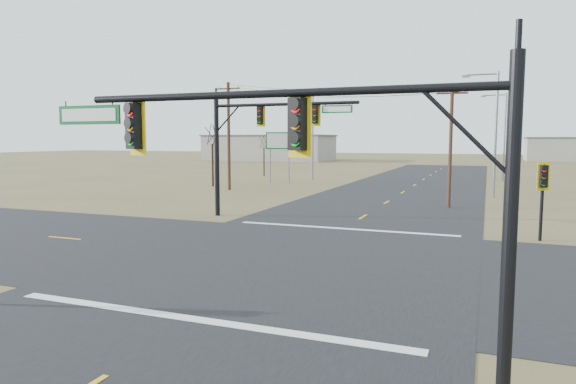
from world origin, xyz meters
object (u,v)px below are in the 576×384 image
(mast_arm_near, at_px, (299,148))
(bare_tree_a, at_px, (212,134))
(pedestal_signal_ne, at_px, (543,182))
(streetlight_a, at_px, (493,127))
(streetlight_c, at_px, (315,131))
(utility_pole_far, at_px, (229,135))
(streetlight_b, at_px, (503,132))
(highway_sign, at_px, (279,147))
(utility_pole_near, at_px, (451,144))
(bare_tree_b, at_px, (264,141))
(mast_arm_far, at_px, (258,130))

(mast_arm_near, xyz_separation_m, bare_tree_a, (-22.69, 36.35, 0.74))
(pedestal_signal_ne, xyz_separation_m, streetlight_a, (-2.15, 19.06, 2.98))
(mast_arm_near, height_order, streetlight_a, streetlight_a)
(streetlight_c, bearing_deg, streetlight_a, -27.19)
(pedestal_signal_ne, distance_m, streetlight_a, 19.41)
(mast_arm_near, height_order, utility_pole_far, utility_pole_far)
(pedestal_signal_ne, height_order, streetlight_b, streetlight_b)
(highway_sign, bearing_deg, streetlight_b, 4.80)
(utility_pole_near, bearing_deg, streetlight_b, 81.45)
(streetlight_a, height_order, streetlight_b, streetlight_a)
(pedestal_signal_ne, bearing_deg, streetlight_a, 81.48)
(highway_sign, relative_size, bare_tree_a, 0.82)
(streetlight_b, xyz_separation_m, bare_tree_a, (-27.73, -17.75, -0.26))
(highway_sign, distance_m, bare_tree_b, 11.32)
(mast_arm_near, bearing_deg, streetlight_c, 124.36)
(mast_arm_near, height_order, mast_arm_far, mast_arm_far)
(mast_arm_far, bearing_deg, streetlight_b, 64.96)
(utility_pole_far, bearing_deg, mast_arm_far, -56.44)
(mast_arm_far, distance_m, utility_pole_near, 14.03)
(pedestal_signal_ne, relative_size, highway_sign, 0.68)
(streetlight_b, xyz_separation_m, bare_tree_b, (-29.08, -1.78, -1.07))
(utility_pole_far, relative_size, streetlight_c, 0.99)
(bare_tree_b, bearing_deg, mast_arm_near, -65.31)
(streetlight_b, bearing_deg, mast_arm_near, -86.80)
(utility_pole_near, height_order, streetlight_c, streetlight_c)
(streetlight_b, relative_size, streetlight_c, 0.98)
(bare_tree_b, bearing_deg, utility_pole_far, -75.98)
(mast_arm_near, relative_size, bare_tree_b, 1.81)
(utility_pole_far, relative_size, bare_tree_b, 1.78)
(utility_pole_far, height_order, streetlight_a, streetlight_a)
(streetlight_c, bearing_deg, highway_sign, -111.42)
(mast_arm_far, relative_size, bare_tree_a, 1.36)
(pedestal_signal_ne, bearing_deg, streetlight_b, 76.56)
(pedestal_signal_ne, distance_m, bare_tree_a, 34.77)
(utility_pole_far, xyz_separation_m, streetlight_a, (23.26, 2.29, 0.55))
(streetlight_c, height_order, bare_tree_a, streetlight_c)
(utility_pole_far, distance_m, streetlight_a, 23.38)
(utility_pole_near, height_order, streetlight_b, streetlight_b)
(pedestal_signal_ne, xyz_separation_m, highway_sign, (-23.96, 25.89, 1.18))
(utility_pole_far, relative_size, highway_sign, 1.81)
(mast_arm_far, xyz_separation_m, streetlight_a, (13.31, 17.28, 0.42))
(pedestal_signal_ne, bearing_deg, mast_arm_far, 158.51)
(mast_arm_near, xyz_separation_m, streetlight_c, (-15.53, 47.81, 1.12))
(mast_arm_near, height_order, streetlight_b, streetlight_b)
(utility_pole_near, height_order, highway_sign, utility_pole_near)
(mast_arm_near, distance_m, streetlight_b, 54.34)
(mast_arm_far, relative_size, utility_pole_far, 0.91)
(utility_pole_near, distance_m, bare_tree_b, 35.04)
(mast_arm_far, relative_size, pedestal_signal_ne, 2.43)
(utility_pole_far, bearing_deg, streetlight_a, 5.62)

